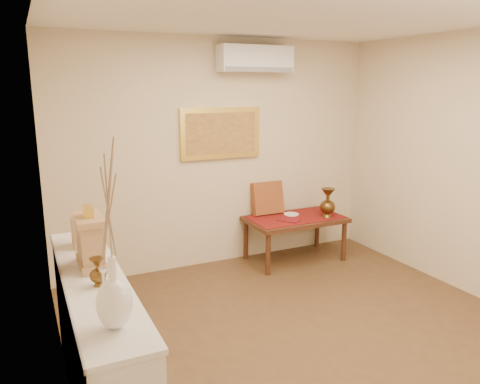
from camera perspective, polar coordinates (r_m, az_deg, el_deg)
floor at (r=4.19m, az=10.50°, el=-18.24°), size 4.50×4.50×0.00m
ceiling at (r=3.64m, az=12.34°, el=21.31°), size 4.50×4.50×0.00m
wall_back at (r=5.62m, az=-2.46°, el=4.66°), size 4.00×0.02×2.70m
wall_left at (r=2.98m, az=-21.31°, el=-3.54°), size 0.02×4.50×2.70m
white_vase at (r=2.30m, az=-15.55°, el=-5.37°), size 0.18×0.18×0.93m
candlestick at (r=2.73m, az=-16.21°, el=-10.74°), size 0.09×0.09×0.19m
brass_urn_small at (r=2.93m, az=-16.98°, el=-8.84°), size 0.10×0.10×0.22m
table_cloth at (r=5.85m, az=6.75°, el=-3.07°), size 1.14×0.59×0.01m
brass_urn_tall at (r=5.86m, az=10.65°, el=-0.91°), size 0.19×0.19×0.44m
plate at (r=5.94m, az=6.28°, el=-2.70°), size 0.19×0.19×0.01m
menu at (r=5.69m, az=6.00°, el=-3.40°), size 0.29×0.31×0.01m
cushion at (r=5.92m, az=3.35°, el=-0.72°), size 0.41×0.18×0.42m
display_ledge at (r=3.33m, az=-16.92°, el=-17.57°), size 0.37×2.02×0.98m
mantel_clock at (r=3.23m, az=-17.79°, el=-5.68°), size 0.17×0.36×0.41m
wooden_chest at (r=3.67m, az=-18.59°, el=-4.39°), size 0.16×0.21×0.24m
low_table at (r=5.87m, az=6.73°, el=-3.72°), size 1.20×0.70×0.55m
painting at (r=5.56m, az=-2.37°, el=7.18°), size 1.00×0.06×0.60m
ac_unit at (r=5.62m, az=1.88°, el=15.90°), size 0.90×0.25×0.30m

